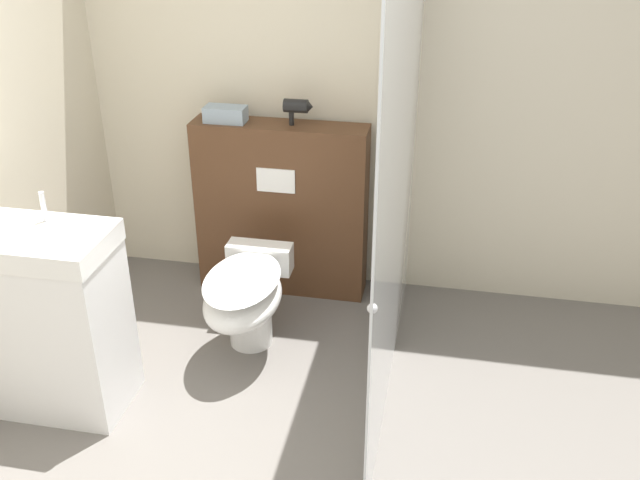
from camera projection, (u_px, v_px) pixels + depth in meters
wall_back at (320, 80)px, 3.98m from camera, size 8.00×0.06×2.50m
partition_panel at (282, 209)px, 4.19m from camera, size 1.00×0.23×1.04m
shower_glass at (399, 187)px, 3.12m from camera, size 0.04×1.90×2.12m
toilet at (246, 297)px, 3.71m from camera, size 0.38×0.70×0.48m
sink_vanity at (52, 320)px, 3.27m from camera, size 0.64×0.41×1.05m
hair_drier at (297, 107)px, 3.88m from camera, size 0.16×0.07×0.15m
folded_towel at (225, 114)px, 3.96m from camera, size 0.23×0.12×0.09m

